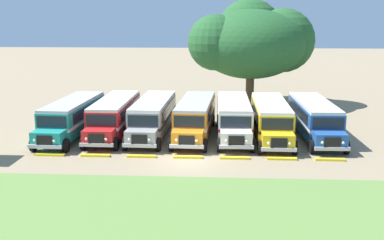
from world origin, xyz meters
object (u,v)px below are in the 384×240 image
(broad_shade_tree, at_px, (253,40))
(parked_bus_slot_2, at_px, (153,115))
(parked_bus_slot_6, at_px, (314,117))
(parked_bus_slot_0, at_px, (73,116))
(parked_bus_slot_1, at_px, (114,115))
(parked_bus_slot_3, at_px, (195,116))
(parked_bus_slot_4, at_px, (234,116))
(parked_bus_slot_5, at_px, (271,118))

(broad_shade_tree, bearing_deg, parked_bus_slot_2, -122.94)
(broad_shade_tree, bearing_deg, parked_bus_slot_6, -72.88)
(parked_bus_slot_0, bearing_deg, parked_bus_slot_1, 103.91)
(parked_bus_slot_1, distance_m, parked_bus_slot_3, 6.58)
(parked_bus_slot_6, bearing_deg, parked_bus_slot_4, -92.38)
(parked_bus_slot_0, bearing_deg, parked_bus_slot_4, 95.60)
(parked_bus_slot_0, distance_m, parked_bus_slot_4, 12.95)
(parked_bus_slot_2, bearing_deg, parked_bus_slot_1, -88.50)
(parked_bus_slot_3, distance_m, broad_shade_tree, 15.45)
(parked_bus_slot_6, height_order, broad_shade_tree, broad_shade_tree)
(parked_bus_slot_1, height_order, broad_shade_tree, broad_shade_tree)
(parked_bus_slot_0, distance_m, broad_shade_tree, 21.39)
(parked_bus_slot_5, distance_m, parked_bus_slot_6, 3.49)
(parked_bus_slot_1, distance_m, parked_bus_slot_4, 9.67)
(broad_shade_tree, bearing_deg, parked_bus_slot_4, -99.39)
(parked_bus_slot_6, bearing_deg, parked_bus_slot_3, -91.65)
(parked_bus_slot_0, relative_size, parked_bus_slot_2, 1.00)
(parked_bus_slot_0, relative_size, parked_bus_slot_4, 1.00)
(parked_bus_slot_2, distance_m, parked_bus_slot_6, 12.90)
(parked_bus_slot_3, relative_size, parked_bus_slot_6, 1.00)
(parked_bus_slot_3, relative_size, parked_bus_slot_5, 1.01)
(parked_bus_slot_3, height_order, parked_bus_slot_4, same)
(parked_bus_slot_0, xyz_separation_m, parked_bus_slot_2, (6.41, 0.66, 0.00))
(parked_bus_slot_3, bearing_deg, parked_bus_slot_1, -87.28)
(parked_bus_slot_1, relative_size, broad_shade_tree, 0.82)
(parked_bus_slot_1, relative_size, parked_bus_slot_4, 1.00)
(parked_bus_slot_4, distance_m, broad_shade_tree, 14.61)
(parked_bus_slot_4, distance_m, parked_bus_slot_6, 6.38)
(parked_bus_slot_1, distance_m, parked_bus_slot_6, 16.05)
(parked_bus_slot_3, bearing_deg, broad_shade_tree, 161.58)
(parked_bus_slot_2, xyz_separation_m, parked_bus_slot_4, (6.52, 0.06, 0.00))
(parked_bus_slot_2, bearing_deg, parked_bus_slot_4, 92.11)
(parked_bus_slot_5, bearing_deg, broad_shade_tree, -177.16)
(parked_bus_slot_1, distance_m, parked_bus_slot_2, 3.15)
(parked_bus_slot_4, bearing_deg, broad_shade_tree, 170.07)
(parked_bus_slot_0, bearing_deg, parked_bus_slot_6, 94.35)
(parked_bus_slot_1, height_order, parked_bus_slot_5, same)
(parked_bus_slot_4, xyz_separation_m, broad_shade_tree, (2.22, 13.43, 5.29))
(parked_bus_slot_5, bearing_deg, parked_bus_slot_4, -99.25)
(parked_bus_slot_6, relative_size, broad_shade_tree, 0.82)
(parked_bus_slot_5, bearing_deg, parked_bus_slot_3, -93.70)
(parked_bus_slot_2, height_order, parked_bus_slot_3, same)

